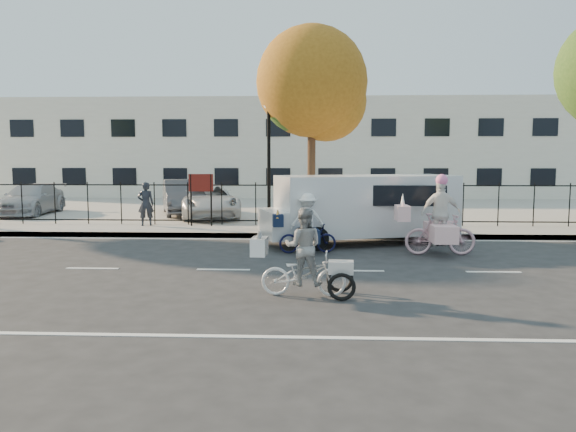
# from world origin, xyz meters

# --- Properties ---
(ground) EXTENTS (120.00, 120.00, 0.00)m
(ground) POSITION_xyz_m (0.00, 0.00, 0.00)
(ground) COLOR #333334
(road_markings) EXTENTS (60.00, 9.52, 0.01)m
(road_markings) POSITION_xyz_m (0.00, 0.00, 0.01)
(road_markings) COLOR silver
(road_markings) RESTS_ON ground
(curb) EXTENTS (60.00, 0.10, 0.15)m
(curb) POSITION_xyz_m (0.00, 5.05, 0.07)
(curb) COLOR #A8A399
(curb) RESTS_ON ground
(sidewalk) EXTENTS (60.00, 2.20, 0.15)m
(sidewalk) POSITION_xyz_m (0.00, 6.10, 0.07)
(sidewalk) COLOR #A8A399
(sidewalk) RESTS_ON ground
(parking_lot) EXTENTS (60.00, 15.60, 0.15)m
(parking_lot) POSITION_xyz_m (0.00, 15.00, 0.07)
(parking_lot) COLOR #A8A399
(parking_lot) RESTS_ON ground
(iron_fence) EXTENTS (58.00, 0.06, 1.50)m
(iron_fence) POSITION_xyz_m (0.00, 7.20, 0.90)
(iron_fence) COLOR black
(iron_fence) RESTS_ON sidewalk
(building) EXTENTS (34.00, 10.00, 6.00)m
(building) POSITION_xyz_m (0.00, 25.00, 3.00)
(building) COLOR silver
(building) RESTS_ON ground
(lamppost) EXTENTS (0.36, 0.36, 4.33)m
(lamppost) POSITION_xyz_m (0.50, 6.80, 3.11)
(lamppost) COLOR black
(lamppost) RESTS_ON sidewalk
(street_sign) EXTENTS (0.85, 0.06, 1.80)m
(street_sign) POSITION_xyz_m (-1.85, 6.80, 1.42)
(street_sign) COLOR black
(street_sign) RESTS_ON sidewalk
(zebra_trike) EXTENTS (1.89, 0.73, 1.62)m
(zebra_trike) POSITION_xyz_m (1.85, -2.30, 0.63)
(zebra_trike) COLOR white
(zebra_trike) RESTS_ON ground
(unicorn_bike) EXTENTS (2.06, 1.42, 2.10)m
(unicorn_bike) POSITION_xyz_m (5.26, 2.15, 0.77)
(unicorn_bike) COLOR #D3A0AD
(unicorn_bike) RESTS_ON ground
(bull_bike) EXTENTS (1.75, 1.21, 1.59)m
(bull_bike) POSITION_xyz_m (1.85, 2.33, 0.63)
(bull_bike) COLOR black
(bull_bike) RESTS_ON ground
(white_van) EXTENTS (6.04, 3.35, 2.00)m
(white_van) POSITION_xyz_m (3.47, 4.05, 1.10)
(white_van) COLOR white
(white_van) RESTS_ON ground
(pedestrian) EXTENTS (0.64, 0.52, 1.52)m
(pedestrian) POSITION_xyz_m (-3.79, 6.80, 0.91)
(pedestrian) COLOR black
(pedestrian) RESTS_ON sidewalk
(lot_car_a) EXTENTS (2.04, 4.40, 1.24)m
(lot_car_a) POSITION_xyz_m (-9.77, 10.48, 0.77)
(lot_car_a) COLOR #A6A9AE
(lot_car_a) RESTS_ON parking_lot
(lot_car_b) EXTENTS (3.38, 5.10, 1.30)m
(lot_car_b) POSITION_xyz_m (-2.16, 9.62, 0.80)
(lot_car_b) COLOR silver
(lot_car_b) RESTS_ON parking_lot
(lot_car_c) EXTENTS (2.77, 4.63, 1.44)m
(lot_car_c) POSITION_xyz_m (-3.40, 10.77, 0.87)
(lot_car_c) COLOR #4A4B51
(lot_car_c) RESTS_ON parking_lot
(tree_mid) EXTENTS (3.83, 3.83, 7.03)m
(tree_mid) POSITION_xyz_m (2.09, 7.36, 4.92)
(tree_mid) COLOR #442D1D
(tree_mid) RESTS_ON ground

